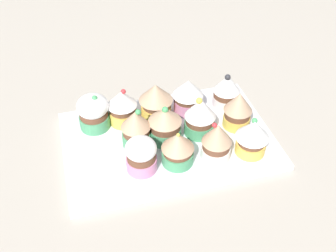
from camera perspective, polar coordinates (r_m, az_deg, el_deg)
ground_plane at (r=77.18cm, az=0.00°, el=-3.16°), size 180.00×180.00×3.00cm
baking_tray at (r=75.71cm, az=0.00°, el=-2.04°), size 39.14×25.73×1.20cm
cupcake_0 at (r=81.32cm, az=8.40°, el=5.04°), size 5.40×5.40×7.86cm
cupcake_1 at (r=79.37cm, az=2.86°, el=4.48°), size 6.19×6.19×7.23cm
cupcake_2 at (r=77.41cm, az=-1.75°, el=3.70°), size 6.62×6.62×7.79cm
cupcake_3 at (r=76.85cm, az=-6.57°, el=2.78°), size 5.75×5.75×7.63cm
cupcake_4 at (r=76.73cm, az=-10.66°, el=2.03°), size 6.12×6.12×7.54cm
cupcake_5 at (r=76.50cm, az=10.04°, el=2.31°), size 5.47×5.47×7.73cm
cupcake_6 at (r=73.85cm, az=4.71°, el=1.25°), size 5.83×5.83×8.30cm
cupcake_7 at (r=72.45cm, az=-0.36°, el=0.10°), size 6.19×6.19×7.59cm
cupcake_8 at (r=71.64cm, az=-4.61°, el=-0.33°), size 5.42×5.42×8.04cm
cupcake_9 at (r=71.62cm, az=12.01°, el=-1.42°), size 6.04×6.04×7.54cm
cupcake_10 at (r=69.52cm, az=6.99°, el=-2.21°), size 5.28×5.28×7.97cm
cupcake_11 at (r=68.71cm, az=1.78°, el=-3.09°), size 5.74×5.74×6.82cm
cupcake_12 at (r=67.60cm, az=-3.87°, el=-4.12°), size 5.42×5.42×6.68cm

